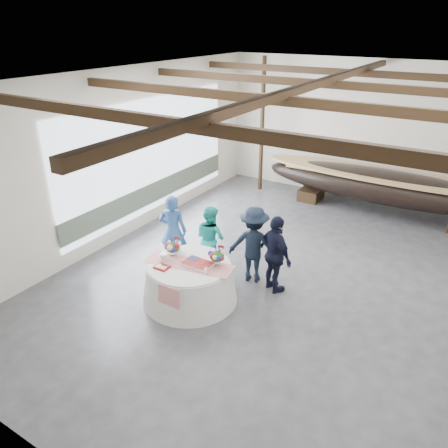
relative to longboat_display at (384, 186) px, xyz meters
The scene contains 14 objects.
floor 5.17m from the longboat_display, 98.24° to the right, with size 10.00×12.00×0.01m, color #3D3D42.
wall_back 1.80m from the longboat_display, 126.98° to the left, with size 10.00×0.02×4.50m, color silver.
wall_front 11.14m from the longboat_display, 93.78° to the right, with size 10.00×0.02×4.50m, color silver.
wall_left 7.74m from the longboat_display, 138.70° to the right, with size 0.02×12.00×4.50m, color silver.
ceiling 6.22m from the longboat_display, 98.24° to the right, with size 10.00×12.00×0.01m, color white.
pavilion_structure 5.25m from the longboat_display, 99.89° to the right, with size 9.80×11.76×4.50m.
open_bay 7.02m from the longboat_display, 144.61° to the right, with size 0.03×7.00×3.20m.
longboat_display is the anchor object (origin of this frame).
banquet_table 7.29m from the longboat_display, 108.83° to the right, with size 2.05×2.05×0.88m.
tabletop_items 7.16m from the longboat_display, 109.39° to the right, with size 1.97×0.99×0.40m.
guest_woman_blue 6.87m from the longboat_display, 121.23° to the right, with size 0.67×0.44×1.83m, color #284B81.
guest_woman_teal 6.17m from the longboat_display, 115.83° to the right, with size 0.80×0.62×1.64m, color #21ABA3.
guest_man_left 5.68m from the longboat_display, 106.09° to the right, with size 1.18×0.68×1.82m, color black.
guest_man_right 5.69m from the longboat_display, 99.65° to the right, with size 1.06×0.44×1.81m, color black.
Camera 1 is at (3.19, -8.22, 5.55)m, focal length 35.00 mm.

